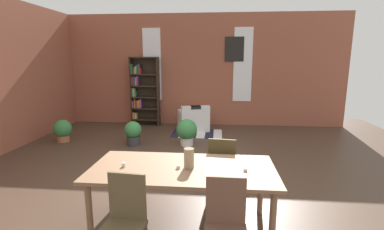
# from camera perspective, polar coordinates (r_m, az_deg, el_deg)

# --- Properties ---
(ground_plane) EXTENTS (11.06, 11.06, 0.00)m
(ground_plane) POSITION_cam_1_polar(r_m,az_deg,el_deg) (4.83, -2.93, -13.48)
(ground_plane) COLOR #473427
(back_wall_brick) EXTENTS (8.90, 0.12, 3.36)m
(back_wall_brick) POSITION_cam_1_polar(r_m,az_deg,el_deg) (8.67, 1.02, 9.10)
(back_wall_brick) COLOR #9C543E
(back_wall_brick) RESTS_ON ground
(window_pane_0) EXTENTS (0.55, 0.02, 2.18)m
(window_pane_0) POSITION_cam_1_polar(r_m,az_deg,el_deg) (8.81, -8.16, 10.12)
(window_pane_0) COLOR white
(window_pane_1) EXTENTS (0.55, 0.02, 2.18)m
(window_pane_1) POSITION_cam_1_polar(r_m,az_deg,el_deg) (8.61, 10.34, 10.03)
(window_pane_1) COLOR white
(dining_table) EXTENTS (2.17, 1.01, 0.78)m
(dining_table) POSITION_cam_1_polar(r_m,az_deg,el_deg) (3.37, -1.90, -11.82)
(dining_table) COLOR #876246
(dining_table) RESTS_ON ground
(vase_on_table) EXTENTS (0.12, 0.12, 0.23)m
(vase_on_table) POSITION_cam_1_polar(r_m,az_deg,el_deg) (3.29, -0.63, -8.80)
(vase_on_table) COLOR #998466
(vase_on_table) RESTS_ON dining_table
(tealight_candle_0) EXTENTS (0.04, 0.04, 0.03)m
(tealight_candle_0) POSITION_cam_1_polar(r_m,az_deg,el_deg) (3.31, -2.83, -10.55)
(tealight_candle_0) COLOR silver
(tealight_candle_0) RESTS_ON dining_table
(tealight_candle_1) EXTENTS (0.04, 0.04, 0.03)m
(tealight_candle_1) POSITION_cam_1_polar(r_m,az_deg,el_deg) (3.29, 10.86, -10.91)
(tealight_candle_1) COLOR silver
(tealight_candle_1) RESTS_ON dining_table
(tealight_candle_2) EXTENTS (0.04, 0.04, 0.05)m
(tealight_candle_2) POSITION_cam_1_polar(r_m,az_deg,el_deg) (3.45, -13.79, -9.83)
(tealight_candle_2) COLOR silver
(tealight_candle_2) RESTS_ON dining_table
(dining_chair_far_right) EXTENTS (0.44, 0.44, 0.95)m
(dining_chair_far_right) POSITION_cam_1_polar(r_m,az_deg,el_deg) (4.10, 6.20, -10.39)
(dining_chair_far_right) COLOR #43381E
(dining_chair_far_right) RESTS_ON ground
(dining_chair_near_right) EXTENTS (0.40, 0.40, 0.95)m
(dining_chair_near_right) POSITION_cam_1_polar(r_m,az_deg,el_deg) (2.79, 6.86, -21.61)
(dining_chair_near_right) COLOR brown
(dining_chair_near_right) RESTS_ON ground
(dining_chair_near_left) EXTENTS (0.43, 0.43, 0.95)m
(dining_chair_near_left) POSITION_cam_1_polar(r_m,az_deg,el_deg) (2.92, -13.81, -20.23)
(dining_chair_near_left) COLOR brown
(dining_chair_near_left) RESTS_ON ground
(bookshelf_tall) EXTENTS (0.86, 0.31, 2.09)m
(bookshelf_tall) POSITION_cam_1_polar(r_m,az_deg,el_deg) (8.75, -9.97, 4.95)
(bookshelf_tall) COLOR #2D2319
(bookshelf_tall) RESTS_ON ground
(armchair_white) EXTENTS (1.00, 1.00, 0.75)m
(armchair_white) POSITION_cam_1_polar(r_m,az_deg,el_deg) (8.06, 0.31, -1.14)
(armchair_white) COLOR white
(armchair_white) RESTS_ON ground
(potted_plant_by_shelf) EXTENTS (0.49, 0.49, 0.63)m
(potted_plant_by_shelf) POSITION_cam_1_polar(r_m,az_deg,el_deg) (6.62, -1.10, -3.29)
(potted_plant_by_shelf) COLOR silver
(potted_plant_by_shelf) RESTS_ON ground
(potted_plant_corner) EXTENTS (0.44, 0.44, 0.55)m
(potted_plant_corner) POSITION_cam_1_polar(r_m,az_deg,el_deg) (7.63, -24.90, -2.80)
(potted_plant_corner) COLOR #9E6042
(potted_plant_corner) RESTS_ON ground
(potted_plant_window) EXTENTS (0.40, 0.40, 0.58)m
(potted_plant_window) POSITION_cam_1_polar(r_m,az_deg,el_deg) (6.80, -11.96, -3.48)
(potted_plant_window) COLOR #333338
(potted_plant_window) RESTS_ON ground
(striped_rug) EXTENTS (1.38, 0.95, 0.01)m
(striped_rug) POSITION_cam_1_polar(r_m,az_deg,el_deg) (7.73, 1.01, -3.77)
(striped_rug) COLOR #1E1E33
(striped_rug) RESTS_ON ground
(framed_picture) EXTENTS (0.56, 0.03, 0.72)m
(framed_picture) POSITION_cam_1_polar(r_m,az_deg,el_deg) (8.59, 8.65, 13.16)
(framed_picture) COLOR black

